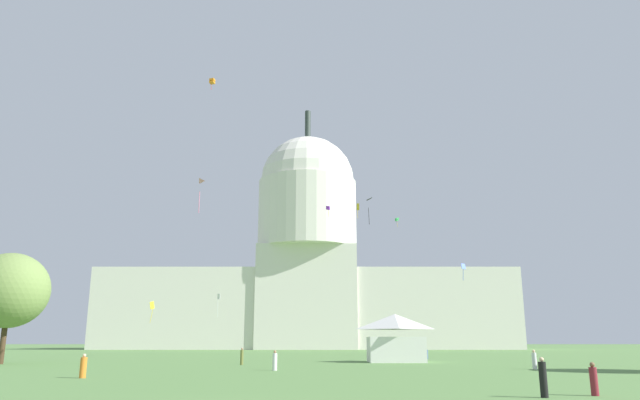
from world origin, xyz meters
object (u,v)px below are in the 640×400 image
at_px(person_white_near_tent, 532,360).
at_px(kite_violet_mid, 327,208).
at_px(kite_black_mid, 365,204).
at_px(kite_green_mid, 395,220).
at_px(person_white_mid_left, 273,361).
at_px(person_black_back_left, 541,379).
at_px(kite_white_low, 217,300).
at_px(person_denim_back_center, 425,354).
at_px(kite_gold_mid, 356,208).
at_px(kite_yellow_low, 150,307).
at_px(event_tent, 394,338).
at_px(tree_west_near, 7,290).
at_px(person_maroon_lawn_far_left, 592,380).
at_px(kite_magenta_low, 16,284).
at_px(kite_pink_low, 203,185).
at_px(kite_blue_low, 462,268).
at_px(person_orange_edge_east, 81,367).
at_px(capitol_building, 305,264).
at_px(kite_orange_high, 211,81).
at_px(person_olive_lawn_far_right, 240,357).

relative_size(person_white_near_tent, kite_violet_mid, 0.62).
relative_size(person_white_near_tent, kite_black_mid, 0.45).
distance_m(kite_violet_mid, kite_green_mid, 17.52).
bearing_deg(person_white_near_tent, person_white_mid_left, 9.20).
bearing_deg(person_black_back_left, kite_white_low, -123.31).
bearing_deg(person_denim_back_center, kite_gold_mid, 92.57).
bearing_deg(kite_yellow_low, event_tent, -62.52).
xyz_separation_m(tree_west_near, kite_green_mid, (53.14, 73.02, 23.17)).
distance_m(person_black_back_left, person_maroon_lawn_far_left, 2.81).
bearing_deg(kite_magenta_low, kite_pink_low, 29.56).
bearing_deg(person_white_mid_left, person_white_near_tent, -158.60).
distance_m(person_black_back_left, kite_gold_mid, 97.69).
xyz_separation_m(person_white_near_tent, kite_green_mid, (-0.31, 84.48, 30.28)).
distance_m(event_tent, kite_green_mid, 73.71).
xyz_separation_m(person_black_back_left, kite_blue_low, (13.80, 68.91, 13.41)).
distance_m(event_tent, kite_black_mid, 28.03).
bearing_deg(person_maroon_lawn_far_left, person_orange_edge_east, -132.70).
relative_size(kite_gold_mid, kite_pink_low, 1.05).
bearing_deg(person_maroon_lawn_far_left, tree_west_near, -146.40).
bearing_deg(person_maroon_lawn_far_left, person_white_near_tent, 147.46).
bearing_deg(capitol_building, event_tent, -82.92).
distance_m(kite_blue_low, kite_orange_high, 66.70).
bearing_deg(person_orange_edge_east, person_black_back_left, 23.42).
distance_m(event_tent, kite_gold_mid, 56.83).
relative_size(person_white_mid_left, person_denim_back_center, 1.11).
height_order(kite_violet_mid, kite_green_mid, kite_violet_mid).
xyz_separation_m(person_white_mid_left, kite_orange_high, (-19.51, 64.62, 56.30)).
xyz_separation_m(person_maroon_lawn_far_left, kite_violet_mid, (-10.61, 113.64, 34.09)).
bearing_deg(kite_green_mid, person_white_mid_left, -37.60).
distance_m(person_olive_lawn_far_right, kite_magenta_low, 36.22).
xyz_separation_m(tree_west_near, person_black_back_left, (44.41, -37.67, -7.07)).
xyz_separation_m(person_denim_back_center, kite_gold_mid, (-6.51, 38.27, 29.28)).
bearing_deg(kite_green_mid, kite_white_low, -63.77).
bearing_deg(kite_gold_mid, kite_yellow_low, -98.97).
bearing_deg(person_denim_back_center, person_orange_edge_east, -133.83).
height_order(person_olive_lawn_far_right, kite_magenta_low, kite_magenta_low).
distance_m(person_olive_lawn_far_right, kite_orange_high, 78.73).
distance_m(capitol_building, kite_blue_low, 83.05).
distance_m(capitol_building, kite_magenta_low, 103.85).
bearing_deg(kite_orange_high, event_tent, -130.39).
height_order(tree_west_near, kite_black_mid, kite_black_mid).
xyz_separation_m(tree_west_near, person_denim_back_center, (49.02, 17.29, -7.21)).
height_order(person_olive_lawn_far_right, kite_orange_high, kite_orange_high).
distance_m(kite_pink_low, kite_orange_high, 72.45).
height_order(person_maroon_lawn_far_left, kite_blue_low, kite_blue_low).
bearing_deg(kite_magenta_low, kite_green_mid, 112.01).
height_order(person_white_mid_left, kite_gold_mid, kite_gold_mid).
xyz_separation_m(person_orange_edge_east, kite_black_mid, (23.39, 48.23, 22.79)).
bearing_deg(kite_gold_mid, person_white_near_tent, -32.95).
bearing_deg(person_white_mid_left, kite_gold_mid, -83.72).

